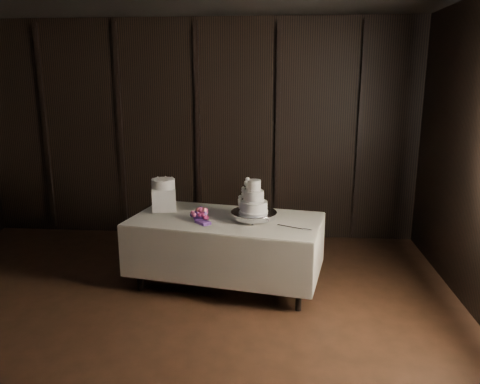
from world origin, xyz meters
The scene contains 8 objects.
room centered at (0.00, 0.00, 1.50)m, with size 6.08×7.08×3.08m.
display_table centered at (0.58, 1.80, 0.42)m, with size 2.15×1.38×0.76m.
cake_stand centered at (0.88, 1.76, 0.81)m, with size 0.48×0.48×0.09m, color silver.
wedding_cake centered at (0.86, 1.75, 0.98)m, with size 0.32×0.28×0.34m.
bouquet centered at (0.32, 1.71, 0.82)m, with size 0.28×0.38×0.18m, color #C04074, non-canonical shape.
box_pedestal centered at (-0.15, 2.07, 0.89)m, with size 0.26×0.26×0.25m, color white.
small_cake centered at (-0.15, 2.07, 1.06)m, with size 0.26×0.26×0.10m, color white.
cake_knife centered at (1.26, 1.54, 0.77)m, with size 0.37×0.02×0.01m, color silver.
Camera 1 is at (1.15, -2.92, 2.20)m, focal length 35.00 mm.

